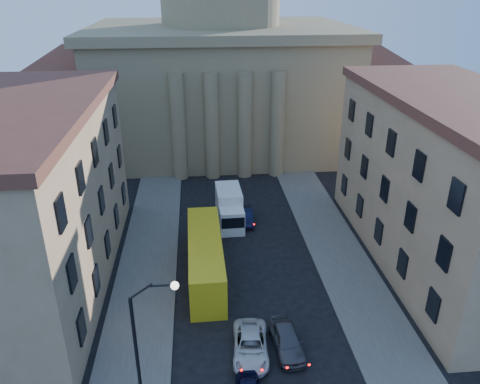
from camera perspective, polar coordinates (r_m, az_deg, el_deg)
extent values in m
cube|color=#52504B|center=(37.78, -11.82, -12.99)|extent=(5.00, 60.00, 0.15)
cube|color=#52504B|center=(39.42, 14.05, -11.45)|extent=(5.00, 60.00, 0.15)
cube|color=#847451|center=(69.50, -2.24, 12.30)|extent=(34.00, 26.00, 16.00)
cube|color=#847451|center=(68.20, -2.36, 19.21)|extent=(35.50, 27.50, 1.20)
cylinder|color=#847451|center=(67.96, -2.42, 22.23)|extent=(16.00, 16.00, 8.00)
cube|color=#847451|center=(70.19, -19.70, 8.92)|extent=(13.00, 13.00, 11.00)
cone|color=brown|center=(68.73, -20.60, 14.92)|extent=(26.02, 26.02, 4.00)
cube|color=#847451|center=(72.39, 14.99, 9.96)|extent=(13.00, 13.00, 11.00)
cone|color=brown|center=(70.98, 15.67, 15.81)|extent=(26.02, 26.02, 4.00)
cylinder|color=#847451|center=(57.03, -7.51, 7.79)|extent=(1.80, 1.80, 13.00)
cylinder|color=#847451|center=(57.01, -3.45, 7.95)|extent=(1.80, 1.80, 13.00)
cylinder|color=#847451|center=(57.27, 0.59, 8.07)|extent=(1.80, 1.80, 13.00)
cylinder|color=#847451|center=(57.81, 4.57, 8.16)|extent=(1.80, 1.80, 13.00)
cube|color=tan|center=(39.60, -24.44, -1.25)|extent=(11.00, 26.00, 14.00)
cube|color=brown|center=(37.29, -26.40, 8.90)|extent=(11.60, 26.60, 0.80)
cube|color=tan|center=(42.69, 24.16, 0.62)|extent=(11.00, 26.00, 14.00)
cube|color=brown|center=(40.56, 25.94, 10.08)|extent=(11.60, 26.60, 0.80)
cylinder|color=black|center=(27.56, -12.43, -19.12)|extent=(0.20, 0.20, 8.00)
cylinder|color=black|center=(24.72, -12.07, -11.79)|extent=(1.30, 0.12, 0.96)
cylinder|color=black|center=(24.43, -9.76, -11.18)|extent=(1.30, 0.12, 0.12)
sphere|color=white|center=(24.41, -7.96, -11.23)|extent=(0.44, 0.44, 0.44)
imported|color=silver|center=(32.54, 1.29, -18.19)|extent=(2.71, 5.16, 1.38)
imported|color=#46464B|center=(32.94, 5.76, -17.52)|extent=(2.10, 4.59, 1.53)
imported|color=black|center=(47.83, 0.67, -2.95)|extent=(1.43, 4.07, 1.34)
cube|color=gold|center=(39.28, -4.24, -7.97)|extent=(2.87, 12.02, 3.38)
cube|color=black|center=(38.99, -4.27, -7.29)|extent=(2.93, 11.37, 1.20)
cylinder|color=black|center=(36.37, -5.67, -13.25)|extent=(0.34, 1.09, 1.09)
cylinder|color=black|center=(36.41, -2.15, -13.08)|extent=(0.34, 1.09, 1.09)
cylinder|color=black|center=(43.60, -5.86, -6.23)|extent=(0.34, 1.09, 1.09)
cylinder|color=black|center=(43.63, -2.98, -6.09)|extent=(0.34, 1.09, 1.09)
cube|color=white|center=(45.88, -1.02, -3.44)|extent=(2.43, 2.53, 2.45)
cube|color=black|center=(44.70, -0.85, -3.80)|extent=(2.25, 0.19, 1.12)
cube|color=white|center=(48.07, -1.38, -1.32)|extent=(2.59, 4.37, 3.17)
cylinder|color=black|center=(45.80, -2.23, -4.60)|extent=(0.32, 0.93, 0.92)
cylinder|color=black|center=(45.99, 0.32, -4.45)|extent=(0.32, 0.93, 0.92)
cylinder|color=black|center=(49.40, -2.66, -2.30)|extent=(0.32, 0.93, 0.92)
cylinder|color=black|center=(49.58, -0.30, -2.17)|extent=(0.32, 0.93, 0.92)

